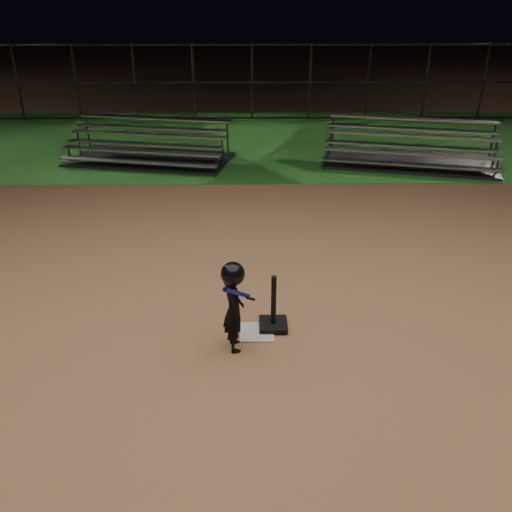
{
  "coord_description": "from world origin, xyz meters",
  "views": [
    {
      "loc": [
        -0.08,
        -5.84,
        4.12
      ],
      "look_at": [
        0.0,
        1.0,
        0.65
      ],
      "focal_mm": 37.06,
      "sensor_mm": 36.0,
      "label": 1
    }
  ],
  "objects_px": {
    "batting_tee": "(273,317)",
    "child_batter": "(234,304)",
    "home_plate": "(257,332)",
    "bleacher_left": "(149,153)",
    "bleacher_right": "(409,156)"
  },
  "relations": [
    {
      "from": "bleacher_right",
      "to": "bleacher_left",
      "type": "bearing_deg",
      "value": -169.0
    },
    {
      "from": "home_plate",
      "to": "bleacher_left",
      "type": "height_order",
      "value": "bleacher_left"
    },
    {
      "from": "bleacher_right",
      "to": "home_plate",
      "type": "bearing_deg",
      "value": -104.52
    },
    {
      "from": "child_batter",
      "to": "home_plate",
      "type": "bearing_deg",
      "value": -54.35
    },
    {
      "from": "home_plate",
      "to": "child_batter",
      "type": "distance_m",
      "value": 0.77
    },
    {
      "from": "batting_tee",
      "to": "bleacher_left",
      "type": "relative_size",
      "value": 0.17
    },
    {
      "from": "bleacher_left",
      "to": "batting_tee",
      "type": "bearing_deg",
      "value": -57.33
    },
    {
      "from": "batting_tee",
      "to": "bleacher_right",
      "type": "xyz_separation_m",
      "value": [
        3.87,
        7.49,
        0.05
      ]
    },
    {
      "from": "child_batter",
      "to": "bleacher_right",
      "type": "xyz_separation_m",
      "value": [
        4.38,
        7.92,
        -0.43
      ]
    },
    {
      "from": "home_plate",
      "to": "bleacher_left",
      "type": "distance_m",
      "value": 8.41
    },
    {
      "from": "bleacher_left",
      "to": "bleacher_right",
      "type": "xyz_separation_m",
      "value": [
        6.85,
        -0.33,
        0.01
      ]
    },
    {
      "from": "bleacher_left",
      "to": "bleacher_right",
      "type": "bearing_deg",
      "value": 9.01
    },
    {
      "from": "batting_tee",
      "to": "child_batter",
      "type": "xyz_separation_m",
      "value": [
        -0.52,
        -0.44,
        0.49
      ]
    },
    {
      "from": "child_batter",
      "to": "batting_tee",
      "type": "bearing_deg",
      "value": -60.86
    },
    {
      "from": "bleacher_right",
      "to": "child_batter",
      "type": "bearing_deg",
      "value": -105.22
    }
  ]
}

